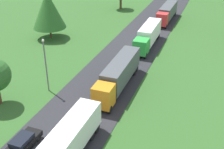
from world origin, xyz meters
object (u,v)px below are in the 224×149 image
at_px(truck_third, 148,35).
at_px(car_second, 23,142).
at_px(truck_fourth, 167,12).
at_px(tree_elm, 48,10).
at_px(lamppost_second, 46,63).
at_px(truck_second, 119,74).

height_order(truck_third, car_second, truck_third).
distance_m(truck_third, truck_fourth, 16.89).
xyz_separation_m(car_second, tree_elm, (-14.51, 29.24, 5.01)).
bearing_deg(lamppost_second, truck_fourth, 76.42).
distance_m(truck_second, car_second, 16.30).
distance_m(truck_second, truck_fourth, 33.46).
distance_m(truck_second, tree_elm, 24.25).
xyz_separation_m(truck_third, car_second, (-5.04, -31.99, -1.36)).
height_order(truck_second, car_second, truck_second).
bearing_deg(truck_second, car_second, -108.24).
bearing_deg(truck_fourth, truck_second, -90.36).
bearing_deg(truck_third, truck_fourth, 89.14).
bearing_deg(truck_third, car_second, -98.95).
relative_size(truck_fourth, lamppost_second, 1.65).
bearing_deg(truck_third, tree_elm, -171.97).
distance_m(truck_second, truck_third, 16.57).
bearing_deg(lamppost_second, truck_second, 25.84).
bearing_deg(lamppost_second, truck_third, 66.98).
bearing_deg(car_second, truck_third, 81.05).
bearing_deg(tree_elm, car_second, -63.60).
bearing_deg(truck_fourth, truck_third, -90.86).
distance_m(car_second, lamppost_second, 12.26).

